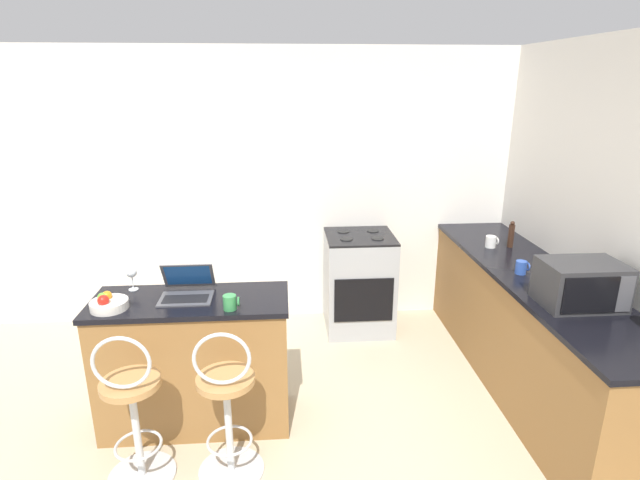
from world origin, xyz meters
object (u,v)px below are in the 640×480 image
Objects in this scene: bar_stool_near at (133,413)px; pepper_mill at (511,235)px; mug_white at (491,242)px; microwave at (581,284)px; mug_green at (230,302)px; fruit_bowl at (108,303)px; mug_blue at (521,267)px; bar_stool_far at (227,408)px; laptop at (187,288)px; wine_glass_tall at (132,273)px; stove_range at (359,282)px.

pepper_mill is (2.82, 1.41, 0.58)m from bar_stool_near.
mug_white is 0.45× the size of pepper_mill.
pepper_mill reaches higher than mug_white.
mug_green is (-2.19, 0.10, -0.10)m from microwave.
fruit_bowl is 2.35× the size of mug_blue.
bar_stool_far is 2.96× the size of laptop.
bar_stool_near is 2.82m from microwave.
wine_glass_tall is at bearing 76.87° from fruit_bowl.
bar_stool_near is at bearing -112.88° from laptop.
mug_green reaches higher than bar_stool_near.
wine_glass_tall is at bearing -147.01° from stove_range.
mug_green is (0.55, 0.35, 0.51)m from bar_stool_near.
laptop is 2.70m from pepper_mill.
microwave is at bearing -7.50° from laptop.
mug_blue reaches higher than bar_stool_far.
mug_blue is (1.04, -1.03, 0.52)m from stove_range.
mug_blue is at bearing -44.83° from stove_range.
bar_stool_near is 2.07× the size of microwave.
wine_glass_tall is at bearing 101.11° from bar_stool_near.
laptop is at bearing 20.01° from fruit_bowl.
mug_white is 1.06× the size of mug_blue.
wine_glass_tall is 1.58× the size of mug_white.
laptop reaches higher than bar_stool_far.
pepper_mill is at bearing 72.66° from mug_blue.
laptop is 3.34× the size of mug_green.
laptop reaches higher than wine_glass_tall.
mug_blue is (-0.19, -0.61, -0.06)m from pepper_mill.
laptop is at bearing 67.12° from bar_stool_near.
pepper_mill is 2.50m from mug_green.
mug_green is (0.01, 0.35, 0.51)m from bar_stool_far.
laptop is 1.91m from stove_range.
laptop reaches higher than mug_blue.
pepper_mill is at bearing -2.34° from mug_white.
mug_green is (-1.04, -1.48, 0.51)m from stove_range.
wine_glass_tall is at bearing -165.88° from mug_white.
bar_stool_near reaches higher than stove_range.
bar_stool_far is at bearing -46.48° from wine_glass_tall.
fruit_bowl reaches higher than mug_blue.
wine_glass_tall is at bearing 170.97° from microwave.
bar_stool_near is 3.20m from pepper_mill.
fruit_bowl is (-0.76, 0.06, -0.01)m from mug_green.
laptop is 3.44× the size of mug_blue.
fruit_bowl is (-0.07, -0.30, -0.08)m from wine_glass_tall.
fruit_bowl reaches higher than mug_green.
bar_stool_far is at bearing 0.00° from bar_stool_near.
pepper_mill is at bearing 31.68° from bar_stool_far.
bar_stool_far is 1.15m from wine_glass_tall.
microwave is (2.21, 0.25, 0.61)m from bar_stool_far.
bar_stool_far is 9.59× the size of mug_white.
microwave reaches higher than pepper_mill.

